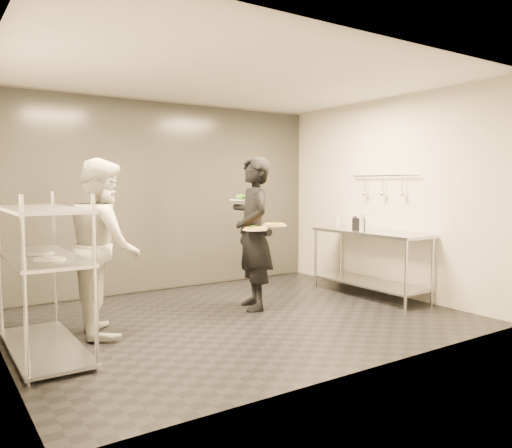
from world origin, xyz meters
TOP-DOWN VIEW (x-y plane):
  - room_shell at (0.00, 1.18)m, footprint 5.00×4.00m
  - pass_rack at (-2.15, -0.00)m, footprint 0.60×1.60m
  - prep_counter at (2.18, 0.00)m, footprint 0.60×1.80m
  - utensil_rail at (2.43, -0.00)m, footprint 0.07×1.20m
  - waiter at (0.40, 0.29)m, footprint 0.64×0.80m
  - chef at (-1.48, 0.31)m, footprint 0.83×1.00m
  - pizza_plate_near at (0.29, 0.07)m, footprint 0.32×0.32m
  - pizza_plate_far at (0.60, 0.12)m, footprint 0.31×0.31m
  - salad_plate at (0.37, 0.54)m, footprint 0.30×0.30m
  - pos_monitor at (2.06, 0.11)m, footprint 0.10×0.26m
  - bottle_green at (2.00, -0.01)m, footprint 0.07×0.07m
  - bottle_clear at (2.31, 0.80)m, footprint 0.06×0.06m
  - bottle_dark at (2.22, 0.33)m, footprint 0.06×0.06m

SIDE VIEW (x-z plane):
  - prep_counter at x=2.18m, z-range 0.17..1.09m
  - pass_rack at x=-2.15m, z-range 0.02..1.52m
  - chef at x=-1.48m, z-range 0.00..1.85m
  - waiter at x=0.40m, z-range 0.00..1.92m
  - pos_monitor at x=2.06m, z-range 0.92..1.10m
  - bottle_dark at x=2.22m, z-range 0.92..1.11m
  - bottle_clear at x=2.31m, z-range 0.92..1.12m
  - pizza_plate_near at x=0.29m, z-range 1.01..1.07m
  - bottle_green at x=2.00m, z-range 0.92..1.16m
  - pizza_plate_far at x=0.60m, z-range 1.05..1.10m
  - salad_plate at x=0.37m, z-range 1.36..1.43m
  - room_shell at x=0.00m, z-range 0.00..2.80m
  - utensil_rail at x=2.43m, z-range 1.39..1.70m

